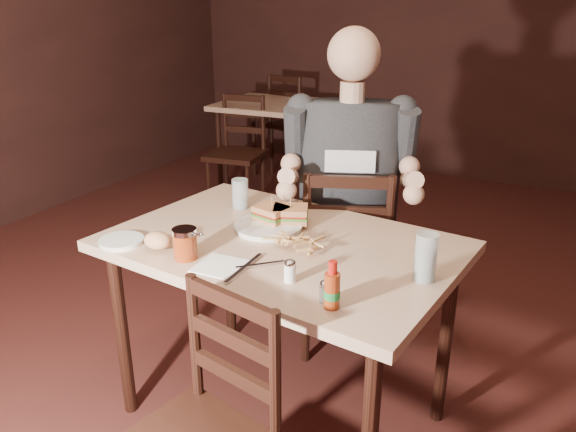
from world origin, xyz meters
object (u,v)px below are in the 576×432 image
at_px(bg_chair_near, 236,154).
at_px(bg_chair_far, 298,125).
at_px(bg_table, 269,113).
at_px(chair_far, 346,257).
at_px(dinner_plate, 268,227).
at_px(syrup_dispenser, 185,244).
at_px(glass_left, 240,194).
at_px(diner, 350,152).
at_px(glass_right, 426,257).
at_px(main_table, 282,261).
at_px(hot_sauce, 332,285).
at_px(side_plate, 122,242).

bearing_deg(bg_chair_near, bg_chair_far, 81.25).
distance_m(bg_table, bg_chair_far, 0.59).
height_order(chair_far, dinner_plate, chair_far).
bearing_deg(bg_chair_near, syrup_dispenser, -69.77).
xyz_separation_m(dinner_plate, glass_left, (-0.22, 0.15, 0.05)).
distance_m(chair_far, diner, 0.52).
bearing_deg(diner, dinner_plate, -128.18).
bearing_deg(chair_far, bg_chair_far, -81.07).
xyz_separation_m(dinner_plate, glass_right, (0.63, -0.14, 0.07)).
xyz_separation_m(dinner_plate, syrup_dispenser, (-0.12, -0.35, 0.05)).
xyz_separation_m(main_table, syrup_dispenser, (-0.22, -0.27, 0.13)).
xyz_separation_m(chair_far, bg_chair_near, (-1.50, 1.40, -0.02)).
height_order(glass_right, hot_sauce, glass_right).
distance_m(dinner_plate, glass_left, 0.27).
relative_size(bg_chair_near, glass_left, 7.14).
distance_m(main_table, syrup_dispenser, 0.38).
height_order(glass_left, side_plate, glass_left).
bearing_deg(bg_chair_far, chair_far, 133.60).
distance_m(diner, syrup_dispenser, 0.88).
xyz_separation_m(chair_far, bg_chair_far, (-1.50, 2.50, 0.02)).
distance_m(bg_chair_far, glass_right, 3.76).
bearing_deg(diner, chair_far, 90.00).
height_order(bg_table, syrup_dispenser, syrup_dispenser).
distance_m(bg_table, glass_left, 2.60).
height_order(bg_table, bg_chair_near, bg_chair_near).
bearing_deg(syrup_dispenser, main_table, 57.98).
height_order(diner, syrup_dispenser, diner).
height_order(main_table, dinner_plate, dinner_plate).
bearing_deg(glass_left, syrup_dispenser, -79.00).
distance_m(main_table, chair_far, 0.64).
bearing_deg(dinner_plate, hot_sauce, -43.68).
distance_m(glass_left, hot_sauce, 0.88).
bearing_deg(dinner_plate, syrup_dispenser, -108.90).
xyz_separation_m(bg_chair_near, side_plate, (0.98, -2.28, 0.33)).
distance_m(bg_table, bg_chair_near, 0.60).
bearing_deg(side_plate, chair_far, 59.51).
xyz_separation_m(bg_chair_far, glass_left, (1.16, -2.87, 0.36)).
bearing_deg(syrup_dispenser, chair_far, 81.18).
xyz_separation_m(diner, side_plate, (-0.54, -0.83, -0.20)).
bearing_deg(side_plate, syrup_dispenser, 1.43).
bearing_deg(syrup_dispenser, bg_table, 120.49).
relative_size(main_table, syrup_dispenser, 12.26).
bearing_deg(bg_table, chair_far, -52.50).
bearing_deg(bg_chair_far, side_plate, 118.86).
bearing_deg(syrup_dispenser, bg_chair_far, 116.92).
xyz_separation_m(chair_far, hot_sauce, (0.33, -0.94, 0.38)).
relative_size(glass_left, syrup_dispenser, 1.16).
bearing_deg(hot_sauce, bg_chair_near, 127.86).
height_order(main_table, hot_sauce, hot_sauce).
bearing_deg(glass_left, dinner_plate, -34.87).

